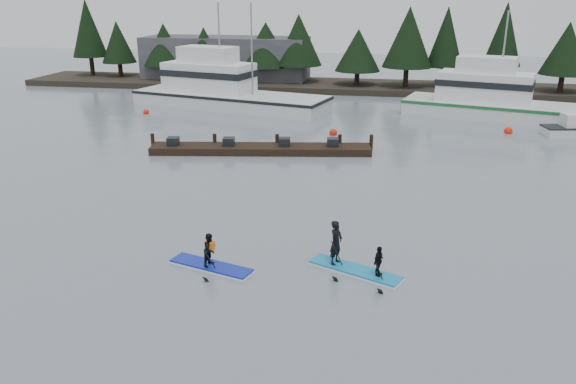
% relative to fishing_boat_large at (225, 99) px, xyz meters
% --- Properties ---
extents(ground, '(160.00, 160.00, 0.00)m').
position_rel_fishing_boat_large_xyz_m(ground, '(10.14, -30.23, -0.74)').
color(ground, gray).
rests_on(ground, ground).
extents(far_shore, '(70.00, 8.00, 0.60)m').
position_rel_fishing_boat_large_xyz_m(far_shore, '(10.14, 11.77, -0.44)').
color(far_shore, '#2D281E').
rests_on(far_shore, ground).
extents(treeline, '(60.00, 4.00, 8.00)m').
position_rel_fishing_boat_large_xyz_m(treeline, '(10.14, 11.77, -0.74)').
color(treeline, black).
rests_on(treeline, ground).
extents(waterfront_building, '(18.00, 6.00, 5.00)m').
position_rel_fishing_boat_large_xyz_m(waterfront_building, '(-3.86, 13.77, 1.76)').
color(waterfront_building, '#4C4C51').
rests_on(waterfront_building, ground).
extents(fishing_boat_large, '(17.98, 8.90, 9.82)m').
position_rel_fishing_boat_large_xyz_m(fishing_boat_large, '(0.00, 0.00, 0.00)').
color(fishing_boat_large, silver).
rests_on(fishing_boat_large, ground).
extents(fishing_boat_medium, '(16.56, 8.64, 9.28)m').
position_rel_fishing_boat_large_xyz_m(fishing_boat_medium, '(23.09, -0.46, -0.07)').
color(fishing_boat_medium, silver).
rests_on(fishing_boat_medium, ground).
extents(floating_dock, '(13.85, 4.01, 0.46)m').
position_rel_fishing_boat_large_xyz_m(floating_dock, '(6.54, -14.18, -0.51)').
color(floating_dock, black).
rests_on(floating_dock, ground).
extents(buoy_a, '(0.48, 0.48, 0.48)m').
position_rel_fishing_boat_large_xyz_m(buoy_a, '(-5.62, -4.06, -0.74)').
color(buoy_a, red).
rests_on(buoy_a, ground).
extents(buoy_b, '(0.57, 0.57, 0.57)m').
position_rel_fishing_boat_large_xyz_m(buoy_b, '(10.51, -8.63, -0.74)').
color(buoy_b, red).
rests_on(buoy_b, ground).
extents(buoy_c, '(0.59, 0.59, 0.59)m').
position_rel_fishing_boat_large_xyz_m(buoy_c, '(22.79, -5.88, -0.74)').
color(buoy_c, red).
rests_on(buoy_c, ground).
extents(paddleboard_solo, '(3.27, 1.63, 1.81)m').
position_rel_fishing_boat_large_xyz_m(paddleboard_solo, '(8.32, -29.81, -0.31)').
color(paddleboard_solo, '#1122A2').
rests_on(paddleboard_solo, ground).
extents(paddleboard_duo, '(3.47, 2.11, 2.29)m').
position_rel_fishing_boat_large_xyz_m(paddleboard_duo, '(13.36, -29.12, -0.18)').
color(paddleboard_duo, '#137DB4').
rests_on(paddleboard_duo, ground).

